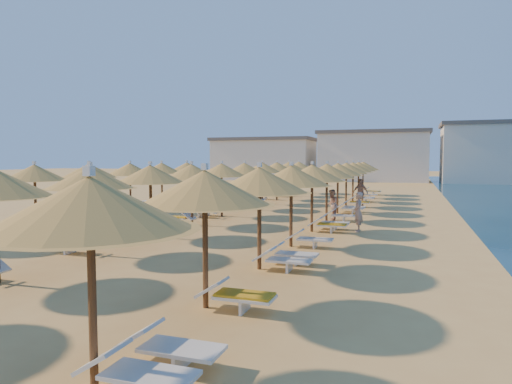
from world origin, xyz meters
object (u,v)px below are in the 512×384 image
at_px(parasol_row_east, 327,172).
at_px(parasol_row_west, 222,171).
at_px(beachgoer_a, 358,212).
at_px(beachgoer_b, 332,205).
at_px(beachgoer_c, 360,193).

distance_m(parasol_row_east, parasol_row_west, 5.89).
bearing_deg(beachgoer_a, parasol_row_east, -155.85).
bearing_deg(parasol_row_east, beachgoer_b, 69.13).
xyz_separation_m(beachgoer_b, beachgoer_a, (1.75, -3.51, 0.07)).
bearing_deg(parasol_row_west, beachgoer_c, 48.43).
height_order(beachgoer_b, beachgoer_c, beachgoer_c).
relative_size(beachgoer_b, beachgoer_c, 0.86).
bearing_deg(beachgoer_a, beachgoer_c, 177.03).
distance_m(parasol_row_east, beachgoer_a, 3.96).
bearing_deg(beachgoer_b, parasol_row_west, -91.84).
bearing_deg(beachgoer_c, beachgoer_b, -72.83).
relative_size(parasol_row_west, beachgoer_c, 20.93).
bearing_deg(beachgoer_c, beachgoer_a, -61.58).
relative_size(parasol_row_east, parasol_row_west, 1.00).
distance_m(parasol_row_west, beachgoer_c, 10.36).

